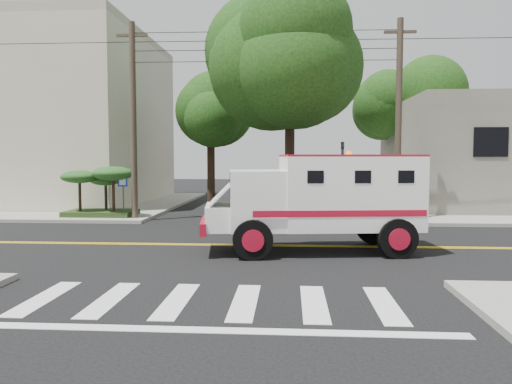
{
  "coord_description": "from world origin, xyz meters",
  "views": [
    {
      "loc": [
        1.49,
        -16.38,
        2.93
      ],
      "look_at": [
        0.22,
        2.62,
        1.6
      ],
      "focal_mm": 35.0,
      "sensor_mm": 36.0,
      "label": 1
    }
  ],
  "objects": [
    {
      "name": "palm_planter",
      "position": [
        -7.44,
        6.62,
        1.65
      ],
      "size": [
        3.52,
        2.63,
        2.36
      ],
      "color": "#1E3314",
      "rests_on": "sidewalk_nw"
    },
    {
      "name": "utility_pole_right",
      "position": [
        6.3,
        6.2,
        4.5
      ],
      "size": [
        0.28,
        0.28,
        9.0
      ],
      "primitive_type": "cylinder",
      "color": "#382D23",
      "rests_on": "ground"
    },
    {
      "name": "pedestrian_b",
      "position": [
        7.34,
        6.94,
        1.08
      ],
      "size": [
        1.09,
        0.97,
        1.86
      ],
      "primitive_type": "imported",
      "rotation": [
        0.0,
        0.0,
        2.81
      ],
      "color": "gray",
      "rests_on": "sidewalk_ne"
    },
    {
      "name": "sidewalk_ne",
      "position": [
        13.5,
        13.5,
        0.07
      ],
      "size": [
        17.0,
        17.0,
        0.15
      ],
      "primitive_type": "cube",
      "color": "gray",
      "rests_on": "ground"
    },
    {
      "name": "ground",
      "position": [
        0.0,
        0.0,
        0.0
      ],
      "size": [
        100.0,
        100.0,
        0.0
      ],
      "primitive_type": "plane",
      "color": "black",
      "rests_on": "ground"
    },
    {
      "name": "accessibility_sign",
      "position": [
        -6.2,
        6.17,
        1.37
      ],
      "size": [
        0.45,
        0.1,
        2.02
      ],
      "color": "#3F3F42",
      "rests_on": "ground"
    },
    {
      "name": "building_left",
      "position": [
        -15.5,
        15.0,
        5.15
      ],
      "size": [
        16.0,
        14.0,
        10.0
      ],
      "primitive_type": "cube",
      "color": "beige",
      "rests_on": "sidewalk_nw"
    },
    {
      "name": "armored_truck",
      "position": [
        2.49,
        -0.88,
        1.71
      ],
      "size": [
        6.86,
        3.35,
        3.01
      ],
      "rotation": [
        0.0,
        0.0,
        0.13
      ],
      "color": "white",
      "rests_on": "ground"
    },
    {
      "name": "tree_main",
      "position": [
        1.94,
        6.21,
        7.2
      ],
      "size": [
        6.08,
        5.7,
        9.85
      ],
      "color": "black",
      "rests_on": "ground"
    },
    {
      "name": "tree_right",
      "position": [
        8.84,
        15.77,
        6.09
      ],
      "size": [
        4.8,
        4.5,
        8.2
      ],
      "color": "black",
      "rests_on": "ground"
    },
    {
      "name": "sidewalk_nw",
      "position": [
        -13.5,
        13.5,
        0.07
      ],
      "size": [
        17.0,
        17.0,
        0.15
      ],
      "primitive_type": "cube",
      "color": "gray",
      "rests_on": "ground"
    },
    {
      "name": "utility_pole_left",
      "position": [
        -5.6,
        6.0,
        4.5
      ],
      "size": [
        0.28,
        0.28,
        9.0
      ],
      "primitive_type": "cylinder",
      "color": "#382D23",
      "rests_on": "ground"
    },
    {
      "name": "pedestrian_a",
      "position": [
        5.5,
        5.5,
        1.06
      ],
      "size": [
        0.79,
        0.75,
        1.82
      ],
      "primitive_type": "imported",
      "rotation": [
        0.0,
        0.0,
        3.78
      ],
      "color": "gray",
      "rests_on": "sidewalk_ne"
    },
    {
      "name": "tree_left",
      "position": [
        -2.68,
        11.79,
        5.73
      ],
      "size": [
        4.48,
        4.2,
        7.7
      ],
      "color": "black",
      "rests_on": "ground"
    },
    {
      "name": "traffic_signal",
      "position": [
        3.8,
        5.6,
        2.23
      ],
      "size": [
        0.15,
        0.18,
        3.6
      ],
      "color": "#3F3F42",
      "rests_on": "ground"
    }
  ]
}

